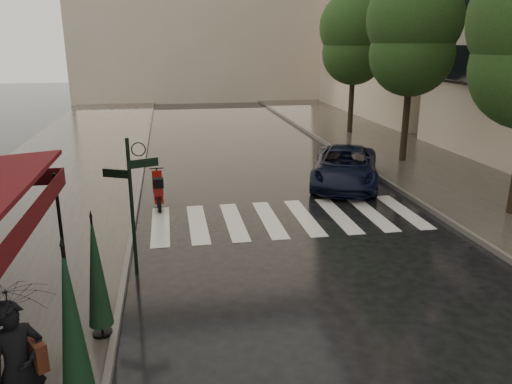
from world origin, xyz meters
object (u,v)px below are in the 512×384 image
object	(u,v)px
parasol_front	(72,331)
parasol_back	(96,272)
scooter	(158,191)
pedestrian_with_umbrella	(10,314)
parked_car	(345,167)

from	to	relation	value
parasol_front	parasol_back	distance (m)	2.19
scooter	parasol_front	world-z (taller)	parasol_front
pedestrian_with_umbrella	parasol_back	size ratio (longest dim) A/B	1.15
parasol_back	parasol_front	bearing A→B (deg)	-90.00
scooter	parked_car	size ratio (longest dim) A/B	0.35
scooter	parked_car	distance (m)	6.78
parked_car	parasol_back	size ratio (longest dim) A/B	2.19
scooter	parasol_front	distance (m)	9.58
pedestrian_with_umbrella	scooter	world-z (taller)	pedestrian_with_umbrella
parked_car	parasol_front	distance (m)	13.26
parasol_front	parasol_back	bearing A→B (deg)	90.00
scooter	pedestrian_with_umbrella	bearing A→B (deg)	-102.68
scooter	parasol_front	bearing A→B (deg)	-98.35
parked_car	pedestrian_with_umbrella	bearing A→B (deg)	-106.12
pedestrian_with_umbrella	parasol_front	xyz separation A→B (m)	(0.72, -0.08, -0.27)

